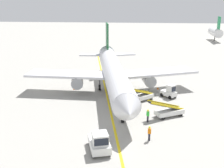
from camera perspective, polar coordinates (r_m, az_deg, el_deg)
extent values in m
plane|color=#9E9B93|center=(36.30, 1.20, -7.71)|extent=(300.00, 300.00, 0.00)
cube|color=yellow|center=(41.01, -0.45, -4.75)|extent=(14.83, 78.72, 0.01)
cylinder|color=silver|center=(46.13, 0.34, 2.20)|extent=(8.69, 30.10, 3.30)
cone|color=silver|center=(30.82, 3.24, -5.33)|extent=(3.62, 2.95, 3.23)
cone|color=silver|center=(62.01, -1.12, 6.33)|extent=(3.59, 3.32, 3.14)
cube|color=silver|center=(48.92, 8.95, 2.35)|extent=(13.69, 9.03, 0.36)
cylinder|color=gray|center=(47.87, 7.27, 0.86)|extent=(2.45, 3.49, 1.90)
cube|color=silver|center=(47.58, -8.85, 1.95)|extent=(13.11, 4.75, 0.36)
cylinder|color=gray|center=(46.80, -6.87, 0.51)|extent=(2.45, 3.49, 1.90)
cube|color=#19592D|center=(59.09, -0.97, 9.40)|extent=(1.00, 3.98, 5.20)
cube|color=silver|center=(59.56, 1.97, 5.89)|extent=(5.63, 3.73, 0.24)
cube|color=silver|center=(59.13, -3.84, 5.79)|extent=(5.29, 2.42, 0.24)
cylinder|color=#4C4C51|center=(35.84, 2.11, -5.33)|extent=(0.20, 0.20, 3.12)
cylinder|color=black|center=(36.34, 2.09, -7.20)|extent=(0.45, 0.61, 0.56)
cylinder|color=#4C4C51|center=(48.79, 2.69, 0.69)|extent=(0.20, 0.20, 3.12)
cylinder|color=black|center=(49.10, 2.67, -0.52)|extent=(0.52, 1.01, 0.96)
cylinder|color=#4C4C51|center=(48.40, -2.48, 0.56)|extent=(0.20, 0.20, 3.12)
cylinder|color=black|center=(48.71, -2.46, -0.66)|extent=(0.52, 1.01, 0.96)
cube|color=black|center=(32.54, 2.75, -3.45)|extent=(2.94, 1.49, 0.60)
cube|color=silver|center=(30.05, -2.55, -11.73)|extent=(2.87, 4.00, 0.80)
cube|color=silver|center=(29.06, -2.37, -10.66)|extent=(1.93, 1.99, 1.10)
cube|color=black|center=(28.38, -2.11, -11.36)|extent=(1.39, 0.49, 0.77)
cylinder|color=black|center=(29.28, -0.53, -13.42)|extent=(0.39, 0.64, 0.60)
cylinder|color=black|center=(29.06, -3.75, -13.72)|extent=(0.39, 0.64, 0.60)
cylinder|color=black|center=(31.45, -1.43, -11.16)|extent=(0.39, 0.64, 0.60)
cylinder|color=black|center=(31.24, -4.40, -11.41)|extent=(0.39, 0.64, 0.60)
cube|color=silver|center=(46.00, 11.09, -1.80)|extent=(2.61, 2.62, 0.70)
cube|color=silver|center=(45.47, 11.55, -0.86)|extent=(1.50, 1.50, 1.10)
cube|color=black|center=(45.17, 12.06, -1.01)|extent=(0.75, 0.74, 0.77)
cylinder|color=black|center=(46.03, 12.30, -2.33)|extent=(0.58, 0.58, 0.60)
cylinder|color=black|center=(45.20, 11.43, -2.62)|extent=(0.58, 0.58, 0.60)
cylinder|color=black|center=(47.02, 10.71, -1.82)|extent=(0.58, 0.58, 0.60)
cylinder|color=black|center=(46.21, 9.82, -2.11)|extent=(0.58, 0.58, 0.60)
cube|color=silver|center=(43.92, 5.82, -2.53)|extent=(3.85, 3.63, 0.60)
cylinder|color=black|center=(42.74, 5.04, -3.49)|extent=(0.60, 0.56, 0.60)
cylinder|color=black|center=(43.65, 3.95, -3.02)|extent=(0.60, 0.56, 0.60)
cylinder|color=black|center=(44.43, 7.65, -2.78)|extent=(0.60, 0.56, 0.60)
cylinder|color=black|center=(45.31, 6.54, -2.35)|extent=(0.60, 0.56, 0.60)
cube|color=black|center=(43.24, 5.27, -1.49)|extent=(4.36, 3.96, 1.76)
cube|color=yellow|center=(42.88, 5.66, -1.49)|extent=(3.84, 3.36, 1.84)
cube|color=yellow|center=(43.52, 4.88, -1.19)|extent=(3.84, 3.36, 1.84)
cube|color=silver|center=(38.80, 11.24, -5.42)|extent=(4.05, 3.14, 0.60)
cylinder|color=black|center=(37.73, 10.08, -6.50)|extent=(0.63, 0.48, 0.60)
cylinder|color=black|center=(38.71, 9.04, -5.84)|extent=(0.63, 0.48, 0.60)
cylinder|color=black|center=(39.17, 13.35, -5.82)|extent=(0.63, 0.48, 0.60)
cylinder|color=black|center=(40.12, 12.28, -5.20)|extent=(0.63, 0.48, 0.60)
cube|color=black|center=(38.13, 10.57, -4.24)|extent=(4.82, 3.18, 1.76)
cube|color=yellow|center=(37.75, 10.96, -4.29)|extent=(4.45, 2.47, 1.84)
cube|color=yellow|center=(38.44, 10.21, -3.86)|extent=(4.45, 2.47, 1.84)
cylinder|color=#26262D|center=(32.22, 7.36, -10.34)|extent=(0.24, 0.24, 0.85)
cube|color=orange|center=(31.90, 7.40, -9.21)|extent=(0.36, 0.22, 0.56)
sphere|color=tan|center=(31.74, 7.43, -8.58)|extent=(0.20, 0.20, 0.20)
sphere|color=yellow|center=(31.71, 7.43, -8.48)|extent=(0.24, 0.24, 0.24)
cylinder|color=#26262D|center=(36.65, 7.06, -6.87)|extent=(0.24, 0.24, 0.85)
cube|color=green|center=(36.38, 7.10, -5.85)|extent=(0.36, 0.22, 0.56)
sphere|color=tan|center=(36.23, 7.12, -5.28)|extent=(0.20, 0.20, 0.20)
sphere|color=yellow|center=(36.21, 7.13, -5.19)|extent=(0.24, 0.24, 0.24)
cone|color=orange|center=(49.77, 9.03, -0.79)|extent=(0.36, 0.36, 0.44)
cone|color=orange|center=(49.43, -7.50, -0.85)|extent=(0.36, 0.36, 0.44)
cylinder|color=silver|center=(111.65, 19.72, 9.61)|extent=(3.00, 10.00, 3.00)
cylinder|color=#3F3F3F|center=(111.92, 19.61, 8.45)|extent=(0.30, 0.30, 1.60)
cube|color=#198C4C|center=(107.96, 20.35, 11.21)|extent=(0.24, 3.20, 4.40)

